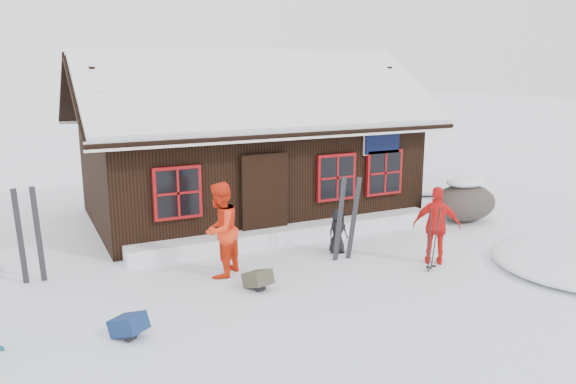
% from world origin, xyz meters
% --- Properties ---
extents(ground, '(120.00, 120.00, 0.00)m').
position_xyz_m(ground, '(0.00, 0.00, 0.00)').
color(ground, white).
rests_on(ground, ground).
extents(mountain_hut, '(8.90, 6.09, 4.42)m').
position_xyz_m(mountain_hut, '(1.50, 4.98, 1.58)').
color(mountain_hut, black).
rests_on(mountain_hut, ground).
extents(snow_drift, '(7.60, 0.60, 0.35)m').
position_xyz_m(snow_drift, '(1.50, 2.25, 0.17)').
color(snow_drift, white).
rests_on(snow_drift, ground).
extents(snow_mounds, '(20.60, 13.20, 0.48)m').
position_xyz_m(snow_mounds, '(1.65, 1.86, 0.00)').
color(snow_mounds, white).
rests_on(snow_mounds, ground).
extents(skier_orange_left, '(1.13, 1.12, 1.84)m').
position_xyz_m(skier_orange_left, '(-0.73, 0.80, 0.92)').
color(skier_orange_left, red).
rests_on(skier_orange_left, ground).
extents(skier_orange_right, '(0.98, 0.89, 1.61)m').
position_xyz_m(skier_orange_right, '(3.45, -0.47, 0.80)').
color(skier_orange_right, red).
rests_on(skier_orange_right, ground).
extents(skier_crouched, '(0.52, 0.37, 0.98)m').
position_xyz_m(skier_crouched, '(1.99, 0.99, 0.49)').
color(skier_crouched, black).
rests_on(skier_crouched, ground).
extents(boulder, '(1.76, 1.32, 1.03)m').
position_xyz_m(boulder, '(6.33, 1.80, 0.52)').
color(boulder, '#483F3A').
rests_on(boulder, ground).
extents(ski_pair_mid, '(0.47, 0.07, 1.87)m').
position_xyz_m(ski_pair_mid, '(-4.02, 2.02, 0.89)').
color(ski_pair_mid, black).
rests_on(ski_pair_mid, ground).
extents(ski_pair_right, '(0.56, 0.24, 1.81)m').
position_xyz_m(ski_pair_right, '(1.94, 0.55, 0.86)').
color(ski_pair_right, black).
rests_on(ski_pair_right, ground).
extents(ski_poles, '(0.24, 0.12, 1.32)m').
position_xyz_m(ski_poles, '(3.10, -0.77, 0.62)').
color(ski_poles, black).
rests_on(ski_poles, ground).
extents(backpack_blue, '(0.59, 0.62, 0.27)m').
position_xyz_m(backpack_blue, '(-2.82, -1.01, 0.14)').
color(backpack_blue, navy).
rests_on(backpack_blue, ground).
extents(backpack_olive, '(0.48, 0.57, 0.27)m').
position_xyz_m(backpack_olive, '(-0.36, -0.14, 0.13)').
color(backpack_olive, '#3F3C2D').
rests_on(backpack_olive, ground).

